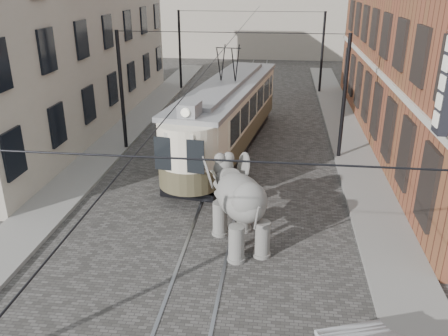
# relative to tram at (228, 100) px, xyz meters

# --- Properties ---
(ground) EXTENTS (120.00, 120.00, 0.00)m
(ground) POSITION_rel_tram_xyz_m (0.38, -6.80, -2.60)
(ground) COLOR #484542
(tram_rails) EXTENTS (1.54, 80.00, 0.02)m
(tram_rails) POSITION_rel_tram_xyz_m (0.38, -6.80, -2.58)
(tram_rails) COLOR slate
(tram_rails) RESTS_ON ground
(sidewalk_right) EXTENTS (2.00, 60.00, 0.15)m
(sidewalk_right) POSITION_rel_tram_xyz_m (6.38, -6.80, -2.52)
(sidewalk_right) COLOR slate
(sidewalk_right) RESTS_ON ground
(sidewalk_left) EXTENTS (2.00, 60.00, 0.15)m
(sidewalk_left) POSITION_rel_tram_xyz_m (-6.12, -6.80, -2.52)
(sidewalk_left) COLOR slate
(sidewalk_left) RESTS_ON ground
(stucco_building) EXTENTS (7.00, 24.00, 10.00)m
(stucco_building) POSITION_rel_tram_xyz_m (-10.62, 3.20, 2.40)
(stucco_building) COLOR #A29886
(stucco_building) RESTS_ON ground
(catenary) EXTENTS (11.00, 30.20, 6.00)m
(catenary) POSITION_rel_tram_xyz_m (0.18, -1.80, 0.40)
(catenary) COLOR black
(catenary) RESTS_ON ground
(tram) EXTENTS (4.55, 13.33, 5.19)m
(tram) POSITION_rel_tram_xyz_m (0.00, 0.00, 0.00)
(tram) COLOR beige
(tram) RESTS_ON ground
(elephant) EXTENTS (4.06, 5.03, 2.71)m
(elephant) POSITION_rel_tram_xyz_m (1.46, -9.35, -1.24)
(elephant) COLOR #62605B
(elephant) RESTS_ON ground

